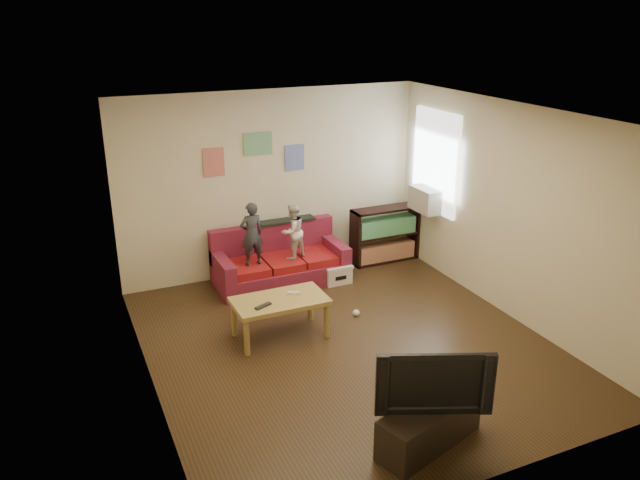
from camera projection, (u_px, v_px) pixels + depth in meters
name	position (u px, v px, depth m)	size (l,w,h in m)	color
room_shell	(349.00, 238.00, 6.91)	(4.52, 5.02, 2.72)	#3D2A17
sofa	(279.00, 263.00, 9.02)	(1.88, 0.86, 0.83)	maroon
child_a	(252.00, 234.00, 8.51)	(0.33, 0.21, 0.90)	#2C3037
child_b	(292.00, 231.00, 8.76)	(0.39, 0.30, 0.80)	silver
coffee_table	(280.00, 304.00, 7.42)	(1.12, 0.61, 0.50)	#AA8E46
remote	(263.00, 306.00, 7.19)	(0.22, 0.05, 0.02)	black
game_controller	(294.00, 293.00, 7.51)	(0.15, 0.04, 0.03)	silver
bookshelf	(385.00, 237.00, 9.72)	(1.08, 0.32, 0.86)	black
window	(435.00, 162.00, 9.07)	(0.04, 1.08, 1.48)	white
ac_unit	(426.00, 200.00, 9.22)	(0.28, 0.55, 0.35)	#B7B2A3
artwork_left	(214.00, 162.00, 8.57)	(0.30, 0.01, 0.40)	#D87266
artwork_center	(258.00, 144.00, 8.75)	(0.42, 0.01, 0.32)	#72B27F
artwork_right	(295.00, 158.00, 9.05)	(0.30, 0.01, 0.38)	#727FCC
file_box	(337.00, 273.00, 9.01)	(0.40, 0.30, 0.28)	white
tv_stand	(429.00, 425.00, 5.63)	(1.08, 0.36, 0.40)	black
television	(433.00, 378.00, 5.46)	(1.03, 0.14, 0.59)	black
tissue	(356.00, 313.00, 8.05)	(0.09, 0.09, 0.09)	white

